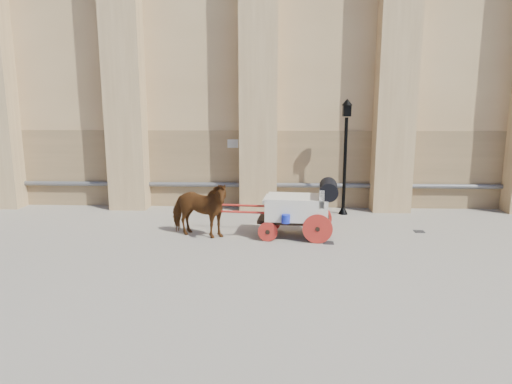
{
  "coord_description": "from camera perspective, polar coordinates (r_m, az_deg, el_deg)",
  "views": [
    {
      "loc": [
        -0.38,
        -13.57,
        4.08
      ],
      "look_at": [
        -0.94,
        -0.08,
        1.41
      ],
      "focal_mm": 32.0,
      "sensor_mm": 36.0,
      "label": 1
    }
  ],
  "objects": [
    {
      "name": "carriage",
      "position": [
        13.92,
        5.73,
        -1.79
      ],
      "size": [
        4.16,
        1.53,
        1.79
      ],
      "rotation": [
        0.0,
        0.0,
        -0.1
      ],
      "color": "black",
      "rests_on": "ground"
    },
    {
      "name": "drain_grate_near",
      "position": [
        13.66,
        9.03,
        -6.29
      ],
      "size": [
        0.34,
        0.34,
        0.01
      ],
      "primitive_type": "cube",
      "rotation": [
        0.0,
        0.0,
        -0.07
      ],
      "color": "black",
      "rests_on": "ground"
    },
    {
      "name": "drain_grate_far",
      "position": [
        15.54,
        19.73,
        -4.66
      ],
      "size": [
        0.34,
        0.34,
        0.01
      ],
      "primitive_type": "cube",
      "rotation": [
        0.0,
        0.0,
        -0.06
      ],
      "color": "black",
      "rests_on": "ground"
    },
    {
      "name": "horse",
      "position": [
        13.98,
        -7.17,
        -2.15
      ],
      "size": [
        2.25,
        1.54,
        1.74
      ],
      "primitive_type": "imported",
      "rotation": [
        0.0,
        0.0,
        1.25
      ],
      "color": "#5F3514",
      "rests_on": "ground"
    },
    {
      "name": "ground",
      "position": [
        14.18,
        3.83,
        -5.55
      ],
      "size": [
        90.0,
        90.0,
        0.0
      ],
      "primitive_type": "plane",
      "color": "slate",
      "rests_on": "ground"
    },
    {
      "name": "street_lamp",
      "position": [
        16.82,
        11.09,
        4.73
      ],
      "size": [
        0.39,
        0.39,
        4.19
      ],
      "color": "black",
      "rests_on": "ground"
    }
  ]
}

